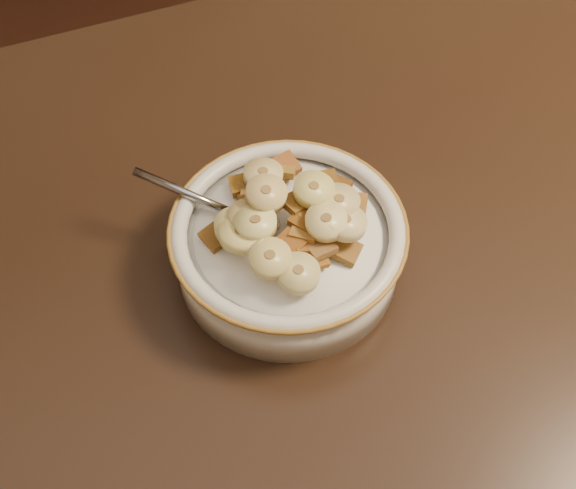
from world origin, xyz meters
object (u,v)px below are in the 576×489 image
object	(u,v)px
table	(444,338)
chair	(115,24)
cereal_bowl	(288,251)
spoon	(254,222)

from	to	relation	value
table	chair	world-z (taller)	chair
cereal_bowl	spoon	size ratio (longest dim) A/B	4.17
cereal_bowl	spoon	xyz separation A→B (m)	(-0.02, 0.02, 0.03)
chair	cereal_bowl	distance (m)	0.69
chair	spoon	xyz separation A→B (m)	(0.03, -0.63, 0.28)
spoon	cereal_bowl	bearing A→B (deg)	90.00
chair	table	bearing A→B (deg)	-65.73
cereal_bowl	table	bearing A→B (deg)	-43.00
table	cereal_bowl	xyz separation A→B (m)	(-0.10, 0.09, 0.04)
table	chair	distance (m)	0.78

